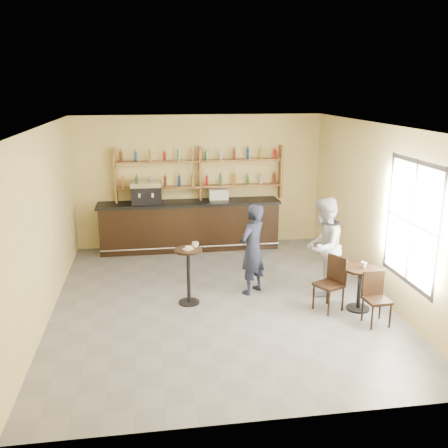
{
  "coord_description": "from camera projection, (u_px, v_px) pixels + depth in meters",
  "views": [
    {
      "loc": [
        -1.2,
        -8.48,
        3.86
      ],
      "look_at": [
        0.2,
        0.8,
        1.25
      ],
      "focal_mm": 40.0,
      "sensor_mm": 36.0,
      "label": 1
    }
  ],
  "objects": [
    {
      "name": "pastry_case",
      "position": [
        218.0,
        195.0,
        11.99
      ],
      "size": [
        0.51,
        0.42,
        0.28
      ],
      "primitive_type": null,
      "rotation": [
        0.0,
        0.0,
        0.11
      ],
      "color": "silver",
      "rests_on": "bar_counter"
    },
    {
      "name": "chair_west",
      "position": [
        329.0,
        284.0,
        8.76
      ],
      "size": [
        0.57,
        0.57,
        0.98
      ],
      "primitive_type": null,
      "rotation": [
        0.0,
        0.0,
        -1.09
      ],
      "color": "black",
      "rests_on": "floor"
    },
    {
      "name": "shelf_unit",
      "position": [
        200.0,
        174.0,
        12.01
      ],
      "size": [
        4.0,
        0.26,
        1.4
      ],
      "primitive_type": null,
      "color": "brown",
      "rests_on": "wall_back"
    },
    {
      "name": "patron_second",
      "position": [
        323.0,
        246.0,
        9.37
      ],
      "size": [
        1.12,
        1.16,
        1.88
      ],
      "primitive_type": "imported",
      "rotation": [
        0.0,
        0.0,
        -2.22
      ],
      "color": "#AAAAAF",
      "rests_on": "floor"
    },
    {
      "name": "wall_front",
      "position": [
        264.0,
        297.0,
        5.52
      ],
      "size": [
        7.0,
        0.0,
        7.0
      ],
      "primitive_type": "plane",
      "rotation": [
        -1.57,
        0.0,
        0.0
      ],
      "color": "#EBD585",
      "rests_on": "floor"
    },
    {
      "name": "wall_left",
      "position": [
        44.0,
        224.0,
        8.42
      ],
      "size": [
        0.0,
        7.0,
        7.0
      ],
      "primitive_type": "plane",
      "rotation": [
        1.57,
        0.0,
        1.57
      ],
      "color": "#EBD585",
      "rests_on": "floor"
    },
    {
      "name": "man_main",
      "position": [
        252.0,
        249.0,
        9.42
      ],
      "size": [
        0.76,
        0.74,
        1.75
      ],
      "primitive_type": "imported",
      "rotation": [
        0.0,
        0.0,
        3.87
      ],
      "color": "black",
      "rests_on": "floor"
    },
    {
      "name": "wall_back",
      "position": [
        199.0,
        181.0,
        12.19
      ],
      "size": [
        7.0,
        0.0,
        7.0
      ],
      "primitive_type": "plane",
      "rotation": [
        1.57,
        0.0,
        0.0
      ],
      "color": "#EBD585",
      "rests_on": "floor"
    },
    {
      "name": "bar_counter",
      "position": [
        190.0,
        225.0,
        12.08
      ],
      "size": [
        4.35,
        0.85,
        1.18
      ],
      "primitive_type": null,
      "color": "black",
      "rests_on": "floor"
    },
    {
      "name": "chair_south",
      "position": [
        377.0,
        300.0,
        8.24
      ],
      "size": [
        0.41,
        0.41,
        0.89
      ],
      "primitive_type": null,
      "rotation": [
        0.0,
        0.0,
        0.07
      ],
      "color": "black",
      "rests_on": "floor"
    },
    {
      "name": "donut",
      "position": [
        189.0,
        248.0,
        8.88
      ],
      "size": [
        0.17,
        0.17,
        0.05
      ],
      "primitive_type": "torus",
      "rotation": [
        0.0,
        0.0,
        -0.24
      ],
      "color": "#DBA150",
      "rests_on": "napkin"
    },
    {
      "name": "wall_right",
      "position": [
        379.0,
        211.0,
        9.28
      ],
      "size": [
        0.0,
        7.0,
        7.0
      ],
      "primitive_type": "plane",
      "rotation": [
        1.57,
        0.0,
        -1.57
      ],
      "color": "#EBD585",
      "rests_on": "floor"
    },
    {
      "name": "napkin",
      "position": [
        188.0,
        249.0,
        8.89
      ],
      "size": [
        0.22,
        0.22,
        0.0
      ],
      "primitive_type": "cube",
      "rotation": [
        0.0,
        0.0,
        0.61
      ],
      "color": "white",
      "rests_on": "pedestal_table"
    },
    {
      "name": "pedestal_table",
      "position": [
        189.0,
        276.0,
        9.03
      ],
      "size": [
        0.64,
        0.64,
        1.04
      ],
      "primitive_type": null,
      "rotation": [
        0.0,
        0.0,
        0.32
      ],
      "color": "black",
      "rests_on": "floor"
    },
    {
      "name": "window_frame",
      "position": [
        411.0,
        223.0,
        8.11
      ],
      "size": [
        0.04,
        1.7,
        2.1
      ],
      "primitive_type": null,
      "color": "black",
      "rests_on": "wall_right"
    },
    {
      "name": "cup_pedestal",
      "position": [
        195.0,
        245.0,
        9.0
      ],
      "size": [
        0.16,
        0.16,
        0.1
      ],
      "primitive_type": "imported",
      "rotation": [
        0.0,
        0.0,
        -0.42
      ],
      "color": "white",
      "rests_on": "pedestal_table"
    },
    {
      "name": "espresso_machine",
      "position": [
        146.0,
        193.0,
        11.71
      ],
      "size": [
        0.72,
        0.48,
        0.5
      ],
      "primitive_type": null,
      "rotation": [
        0.0,
        0.0,
        0.04
      ],
      "color": "black",
      "rests_on": "bar_counter"
    },
    {
      "name": "liquor_bottles",
      "position": [
        200.0,
        167.0,
        11.96
      ],
      "size": [
        3.68,
        0.1,
        1.0
      ],
      "primitive_type": null,
      "color": "#8C5919",
      "rests_on": "shelf_unit"
    },
    {
      "name": "ceiling",
      "position": [
        219.0,
        126.0,
        8.42
      ],
      "size": [
        7.0,
        7.0,
        0.0
      ],
      "primitive_type": "plane",
      "rotation": [
        3.14,
        0.0,
        0.0
      ],
      "color": "white",
      "rests_on": "wall_back"
    },
    {
      "name": "cup_cafe",
      "position": [
        364.0,
        265.0,
        8.7
      ],
      "size": [
        0.13,
        0.13,
        0.1
      ],
      "primitive_type": "imported",
      "rotation": [
        0.0,
        0.0,
        -0.19
      ],
      "color": "white",
      "rests_on": "cafe_table"
    },
    {
      "name": "floor",
      "position": [
        220.0,
        300.0,
        9.28
      ],
      "size": [
        7.0,
        7.0,
        0.0
      ],
      "primitive_type": "plane",
      "color": "slate",
      "rests_on": "ground"
    },
    {
      "name": "cafe_table",
      "position": [
        359.0,
        289.0,
        8.82
      ],
      "size": [
        0.76,
        0.76,
        0.79
      ],
      "primitive_type": null,
      "rotation": [
        0.0,
        0.0,
        -0.26
      ],
      "color": "black",
      "rests_on": "floor"
    },
    {
      "name": "window_pane",
      "position": [
        412.0,
        223.0,
        8.11
      ],
      "size": [
        0.0,
        2.0,
        2.0
      ],
      "primitive_type": "plane",
      "rotation": [
        1.57,
        0.0,
        -1.57
      ],
      "color": "white",
      "rests_on": "wall_right"
    }
  ]
}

